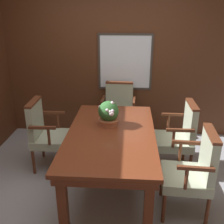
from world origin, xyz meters
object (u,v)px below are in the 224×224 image
(chair_left_far, at_px, (46,132))
(chair_right_near, at_px, (194,170))
(chair_right_far, at_px, (179,134))
(dining_table, at_px, (111,139))
(chair_head_far, at_px, (118,109))
(potted_plant, at_px, (109,114))

(chair_left_far, bearing_deg, chair_right_near, -115.00)
(chair_right_far, bearing_deg, chair_left_far, -88.49)
(dining_table, xyz_separation_m, chair_right_near, (0.90, -0.41, -0.11))
(chair_right_far, relative_size, chair_left_far, 1.00)
(dining_table, height_order, chair_head_far, chair_head_far)
(chair_right_far, height_order, potted_plant, potted_plant)
(chair_right_near, bearing_deg, chair_right_far, -175.81)
(dining_table, relative_size, chair_right_far, 1.86)
(chair_right_near, bearing_deg, potted_plant, -120.16)
(dining_table, distance_m, potted_plant, 0.33)
(dining_table, height_order, chair_left_far, chair_left_far)
(chair_right_near, xyz_separation_m, potted_plant, (-0.94, 0.62, 0.36))
(chair_right_far, relative_size, potted_plant, 3.05)
(chair_right_far, distance_m, chair_left_far, 1.82)
(chair_head_far, relative_size, chair_right_near, 1.00)
(chair_right_far, height_order, chair_left_far, same)
(dining_table, xyz_separation_m, potted_plant, (-0.04, 0.21, 0.25))
(chair_head_far, xyz_separation_m, chair_left_far, (-0.96, -0.92, 0.00))
(chair_left_far, height_order, potted_plant, potted_plant)
(chair_right_near, bearing_deg, chair_left_far, -110.06)
(chair_head_far, relative_size, potted_plant, 3.05)
(chair_head_far, height_order, chair_right_near, same)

